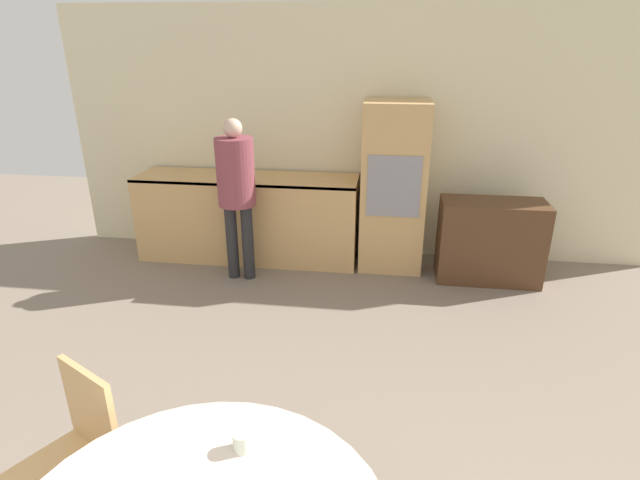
% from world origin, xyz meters
% --- Properties ---
extents(wall_back, '(6.33, 0.05, 2.60)m').
position_xyz_m(wall_back, '(0.00, 5.38, 1.30)').
color(wall_back, beige).
rests_on(wall_back, ground_plane).
extents(kitchen_counter, '(2.35, 0.60, 0.91)m').
position_xyz_m(kitchen_counter, '(-1.14, 5.04, 0.47)').
color(kitchen_counter, tan).
rests_on(kitchen_counter, ground_plane).
extents(oven_unit, '(0.64, 0.59, 1.71)m').
position_xyz_m(oven_unit, '(0.39, 5.04, 0.86)').
color(oven_unit, tan).
rests_on(oven_unit, ground_plane).
extents(sideboard, '(0.99, 0.45, 0.81)m').
position_xyz_m(sideboard, '(1.36, 4.81, 0.41)').
color(sideboard, '#51331E').
rests_on(sideboard, ground_plane).
extents(chair_far_left, '(0.54, 0.54, 0.89)m').
position_xyz_m(chair_far_left, '(-1.02, 1.66, 0.51)').
color(chair_far_left, tan).
rests_on(chair_far_left, ground_plane).
extents(person_standing, '(0.36, 0.36, 1.59)m').
position_xyz_m(person_standing, '(-1.09, 4.52, 0.98)').
color(person_standing, '#262628').
rests_on(person_standing, ground_plane).
extents(cup, '(0.08, 0.08, 0.08)m').
position_xyz_m(cup, '(-0.19, 1.55, 0.78)').
color(cup, silver).
rests_on(cup, dining_table).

